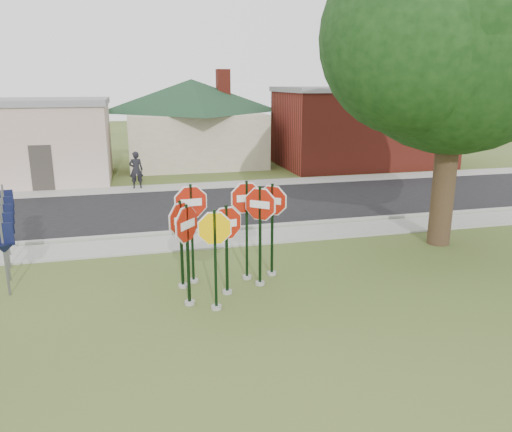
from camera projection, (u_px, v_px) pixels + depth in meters
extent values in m
plane|color=#3A501E|center=(231.00, 317.00, 11.01)|extent=(120.00, 120.00, 0.00)
cube|color=gray|center=(198.00, 241.00, 16.15)|extent=(60.00, 1.60, 0.06)
cube|color=black|center=(183.00, 209.00, 20.36)|extent=(60.00, 7.00, 0.04)
cube|color=gray|center=(173.00, 188.00, 24.39)|extent=(60.00, 1.60, 0.06)
cube|color=gray|center=(194.00, 232.00, 17.07)|extent=(60.00, 0.20, 0.14)
cylinder|color=gray|center=(227.00, 292.00, 12.25)|extent=(0.24, 0.24, 0.08)
cube|color=black|center=(227.00, 250.00, 11.97)|extent=(0.07, 0.06, 2.23)
cylinder|color=white|center=(226.00, 224.00, 11.79)|extent=(1.09, 0.31, 1.13)
cylinder|color=#95160A|center=(226.00, 224.00, 11.79)|extent=(1.01, 0.29, 1.04)
cube|color=white|center=(226.00, 224.00, 11.79)|extent=(0.50, 0.15, 0.18)
cylinder|color=gray|center=(216.00, 307.00, 11.41)|extent=(0.24, 0.24, 0.08)
cube|color=black|center=(215.00, 261.00, 11.11)|extent=(0.06, 0.05, 2.34)
cylinder|color=white|center=(215.00, 228.00, 10.92)|extent=(1.04, 0.10, 1.05)
cylinder|color=#EBB200|center=(215.00, 228.00, 10.92)|extent=(0.97, 0.10, 0.97)
cylinder|color=gray|center=(190.00, 303.00, 11.64)|extent=(0.24, 0.24, 0.08)
cube|color=black|center=(188.00, 256.00, 11.34)|extent=(0.08, 0.08, 2.40)
cylinder|color=white|center=(187.00, 224.00, 11.15)|extent=(0.77, 0.90, 1.17)
cylinder|color=#95160A|center=(187.00, 224.00, 11.15)|extent=(0.71, 0.84, 1.08)
cube|color=white|center=(187.00, 224.00, 11.15)|extent=(0.36, 0.42, 0.19)
cylinder|color=gray|center=(260.00, 283.00, 12.76)|extent=(0.24, 0.24, 0.08)
cube|color=black|center=(260.00, 237.00, 12.44)|extent=(0.08, 0.08, 2.58)
cylinder|color=white|center=(260.00, 204.00, 12.22)|extent=(0.89, 0.73, 1.14)
cylinder|color=#95160A|center=(260.00, 204.00, 12.22)|extent=(0.83, 0.69, 1.06)
cube|color=white|center=(260.00, 204.00, 12.22)|extent=(0.41, 0.34, 0.18)
cylinder|color=gray|center=(247.00, 277.00, 13.16)|extent=(0.24, 0.24, 0.08)
cube|color=black|center=(247.00, 231.00, 12.83)|extent=(0.06, 0.05, 2.63)
cylinder|color=white|center=(247.00, 198.00, 12.61)|extent=(1.12, 0.02, 1.12)
cylinder|color=#95160A|center=(247.00, 198.00, 12.61)|extent=(1.04, 0.02, 1.04)
cube|color=white|center=(247.00, 198.00, 12.61)|extent=(0.52, 0.01, 0.18)
cylinder|color=gray|center=(194.00, 281.00, 12.93)|extent=(0.24, 0.24, 0.08)
cube|color=black|center=(192.00, 234.00, 12.60)|extent=(0.06, 0.06, 2.59)
cylinder|color=white|center=(191.00, 202.00, 12.38)|extent=(1.16, 0.13, 1.16)
cylinder|color=#95160A|center=(191.00, 202.00, 12.38)|extent=(1.07, 0.13, 1.07)
cube|color=white|center=(191.00, 202.00, 12.38)|extent=(0.53, 0.06, 0.19)
cylinder|color=gray|center=(272.00, 273.00, 13.43)|extent=(0.24, 0.24, 0.08)
cube|color=black|center=(272.00, 230.00, 13.11)|extent=(0.08, 0.08, 2.50)
cylinder|color=white|center=(272.00, 200.00, 12.90)|extent=(0.85, 0.72, 1.10)
cylinder|color=#95160A|center=(272.00, 200.00, 12.90)|extent=(0.79, 0.67, 1.02)
cube|color=white|center=(272.00, 200.00, 12.90)|extent=(0.39, 0.34, 0.18)
cylinder|color=gray|center=(183.00, 286.00, 12.62)|extent=(0.24, 0.24, 0.08)
cube|color=black|center=(181.00, 245.00, 12.34)|extent=(0.08, 0.08, 2.25)
cylinder|color=white|center=(180.00, 219.00, 12.16)|extent=(0.82, 0.84, 1.16)
cylinder|color=#95160A|center=(180.00, 219.00, 12.16)|extent=(0.77, 0.78, 1.07)
cube|color=white|center=(180.00, 219.00, 12.16)|extent=(0.38, 0.39, 0.18)
cube|color=#59595E|center=(5.00, 256.00, 11.90)|extent=(0.05, 0.05, 2.00)
cube|color=black|center=(2.00, 234.00, 11.76)|extent=(0.55, 0.13, 0.55)
cone|color=black|center=(4.00, 248.00, 11.85)|extent=(0.65, 0.65, 0.25)
cube|color=#59595E|center=(5.00, 244.00, 12.79)|extent=(0.05, 0.05, 2.00)
cube|color=black|center=(2.00, 223.00, 12.65)|extent=(0.55, 0.09, 0.55)
cone|color=black|center=(4.00, 237.00, 12.74)|extent=(0.62, 0.62, 0.25)
cube|color=#59595E|center=(5.00, 234.00, 13.68)|extent=(0.05, 0.05, 2.00)
cube|color=black|center=(3.00, 214.00, 13.54)|extent=(0.55, 0.05, 0.55)
cone|color=black|center=(5.00, 227.00, 13.63)|extent=(0.58, 0.58, 0.25)
cube|color=#59595E|center=(6.00, 224.00, 14.57)|extent=(0.05, 0.05, 2.00)
cube|color=black|center=(3.00, 206.00, 14.43)|extent=(0.55, 0.05, 0.55)
cone|color=black|center=(5.00, 218.00, 14.52)|extent=(0.58, 0.58, 0.25)
cube|color=#59595E|center=(6.00, 216.00, 15.46)|extent=(0.05, 0.05, 2.00)
cube|color=black|center=(4.00, 199.00, 15.31)|extent=(0.55, 0.09, 0.55)
cone|color=black|center=(5.00, 210.00, 15.41)|extent=(0.62, 0.62, 0.25)
cube|color=#332D28|center=(42.00, 169.00, 23.36)|extent=(1.00, 0.10, 2.20)
cube|color=beige|center=(193.00, 138.00, 31.66)|extent=(8.00, 8.00, 3.20)
pyramid|color=black|center=(191.00, 79.00, 30.72)|extent=(11.60, 11.60, 2.00)
cube|color=maroon|center=(223.00, 82.00, 31.25)|extent=(0.80, 0.80, 1.60)
cube|color=maroon|center=(363.00, 129.00, 30.58)|extent=(10.00, 6.00, 4.50)
cube|color=gray|center=(365.00, 89.00, 29.97)|extent=(10.20, 6.20, 0.30)
cube|color=white|center=(353.00, 128.00, 27.26)|extent=(2.00, 0.08, 0.90)
cylinder|color=#322416|center=(446.00, 166.00, 15.41)|extent=(0.70, 0.70, 5.04)
sphere|color=black|center=(459.00, 30.00, 14.38)|extent=(7.17, 7.17, 7.17)
cylinder|color=#322416|center=(435.00, 121.00, 40.04)|extent=(0.50, 0.50, 4.00)
sphere|color=black|center=(439.00, 74.00, 39.10)|extent=(5.60, 5.60, 5.60)
imported|color=black|center=(136.00, 170.00, 23.90)|extent=(0.66, 0.45, 1.78)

